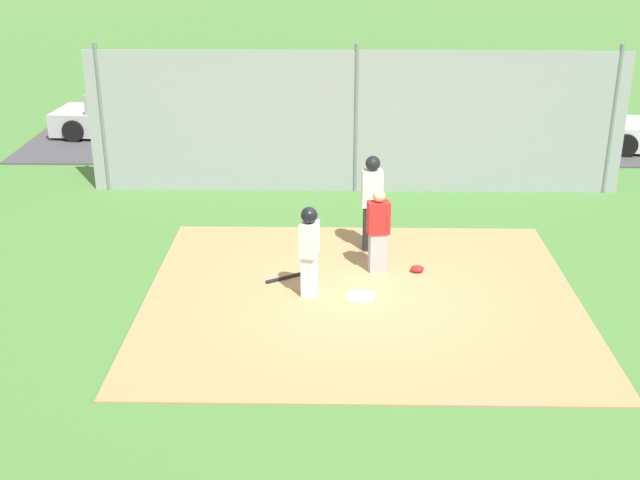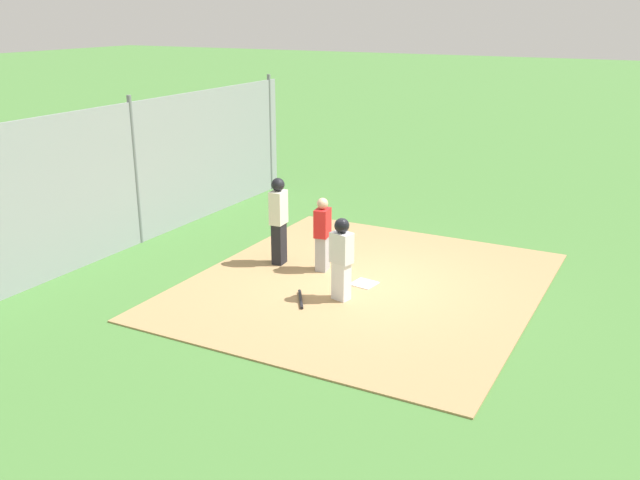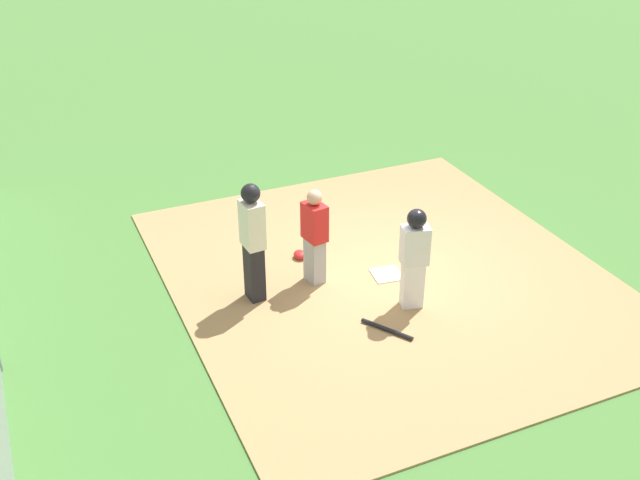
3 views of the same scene
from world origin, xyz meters
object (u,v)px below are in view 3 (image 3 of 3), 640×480
Objects in this scene: home_plate at (387,274)px; baseball_bat at (387,329)px; catcher_mask at (300,255)px; runner at (414,253)px; umpire at (253,239)px; catcher at (315,235)px.

baseball_bat is at bearing -28.13° from home_plate.
home_plate is 1.83× the size of catcher_mask.
catcher_mask is (-1.89, -0.96, -0.81)m from runner.
catcher is at bearing -0.04° from umpire.
home_plate is 1.36m from catcher.
catcher_mask is at bearing 40.54° from runner.
umpire is 2.28m from runner.
catcher_mask is (-0.71, 0.05, -0.72)m from catcher.
home_plate is 0.24× the size of umpire.
catcher_mask is at bearing -134.78° from home_plate.
umpire is 2.26m from baseball_bat.
baseball_bat is (1.29, -0.69, 0.02)m from home_plate.
umpire reaches higher than home_plate.
catcher reaches higher than baseball_bat.
runner reaches higher than catcher.
home_plate is 1.47m from baseball_bat.
runner is at bearing -33.38° from umpire.
umpire is 1.59m from catcher_mask.
catcher is at bearing -18.68° from baseball_bat.
catcher is at bearing 54.26° from runner.
catcher is 1.55m from runner.
catcher is at bearing -4.16° from catcher_mask.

